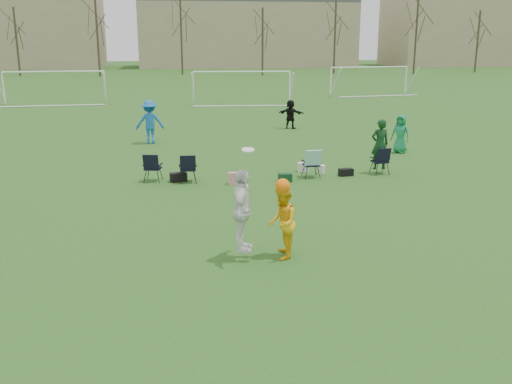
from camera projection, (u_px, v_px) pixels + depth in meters
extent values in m
plane|color=#24561B|center=(224.00, 265.00, 12.15)|extent=(260.00, 260.00, 0.00)
imported|color=blue|center=(150.00, 122.00, 26.35)|extent=(1.36, 0.86, 2.00)
imported|color=#16804D|center=(400.00, 134.00, 24.17)|extent=(0.93, 0.92, 1.63)
imported|color=black|center=(290.00, 114.00, 30.94)|extent=(1.48, 1.13, 1.56)
imported|color=white|center=(242.00, 211.00, 12.20)|extent=(0.67, 1.14, 1.82)
imported|color=yellow|center=(282.00, 223.00, 12.40)|extent=(0.73, 0.87, 1.60)
sphere|color=orange|center=(283.00, 186.00, 12.19)|extent=(0.32, 0.32, 0.32)
cylinder|color=white|center=(248.00, 150.00, 11.80)|extent=(0.27, 0.27, 0.07)
imported|color=#0E3615|center=(380.00, 144.00, 20.39)|extent=(0.68, 0.46, 1.80)
cube|color=black|center=(178.00, 177.00, 19.37)|extent=(0.60, 0.41, 0.30)
cube|color=#D18795|center=(234.00, 178.00, 18.99)|extent=(0.38, 0.28, 0.40)
cube|color=#0E361D|center=(285.00, 177.00, 19.37)|extent=(0.46, 0.29, 0.28)
cube|color=silver|center=(303.00, 167.00, 20.87)|extent=(0.46, 0.35, 0.32)
cylinder|color=white|center=(322.00, 169.00, 20.55)|extent=(0.26, 0.26, 0.30)
cube|color=black|center=(346.00, 172.00, 20.19)|extent=(0.53, 0.32, 0.26)
cube|color=black|center=(153.00, 167.00, 19.34)|extent=(0.71, 0.71, 0.96)
cube|color=black|center=(188.00, 168.00, 19.21)|extent=(0.60, 0.60, 0.96)
cube|color=black|center=(311.00, 164.00, 19.90)|extent=(0.62, 0.62, 0.96)
cube|color=black|center=(380.00, 161.00, 20.44)|extent=(0.68, 0.68, 0.96)
cylinder|color=white|center=(4.00, 89.00, 42.31)|extent=(0.12, 0.12, 2.40)
cylinder|color=white|center=(105.00, 87.00, 43.87)|extent=(0.12, 0.12, 2.40)
cylinder|color=white|center=(54.00, 72.00, 42.78)|extent=(7.28, 0.76, 0.12)
cylinder|color=white|center=(193.00, 88.00, 42.78)|extent=(0.12, 0.12, 2.40)
cylinder|color=white|center=(290.00, 88.00, 43.25)|extent=(0.12, 0.12, 2.40)
cylinder|color=white|center=(242.00, 72.00, 42.70)|extent=(7.29, 0.63, 0.12)
cylinder|color=white|center=(331.00, 82.00, 49.37)|extent=(0.12, 0.12, 2.40)
cylinder|color=white|center=(406.00, 80.00, 51.29)|extent=(0.12, 0.12, 2.40)
cylinder|color=white|center=(370.00, 67.00, 50.02)|extent=(7.25, 1.13, 0.12)
cylinder|color=#382B21|center=(17.00, 42.00, 76.57)|extent=(0.28, 0.28, 9.00)
cylinder|color=#382B21|center=(97.00, 37.00, 74.99)|extent=(0.28, 0.28, 10.20)
cylinder|color=#382B21|center=(181.00, 33.00, 79.15)|extent=(0.28, 0.28, 11.40)
cylinder|color=#382B21|center=(263.00, 42.00, 78.03)|extent=(0.28, 0.28, 9.00)
cylinder|color=#382B21|center=(335.00, 38.00, 82.20)|extent=(0.28, 0.28, 10.20)
cylinder|color=#382B21|center=(416.00, 33.00, 80.61)|extent=(0.28, 0.28, 11.40)
cylinder|color=#382B21|center=(477.00, 42.00, 85.24)|extent=(0.28, 0.28, 9.00)
cube|color=tan|center=(246.00, 36.00, 104.24)|extent=(38.00, 16.00, 11.00)
cube|color=tan|center=(467.00, 31.00, 109.63)|extent=(30.00, 16.00, 13.00)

